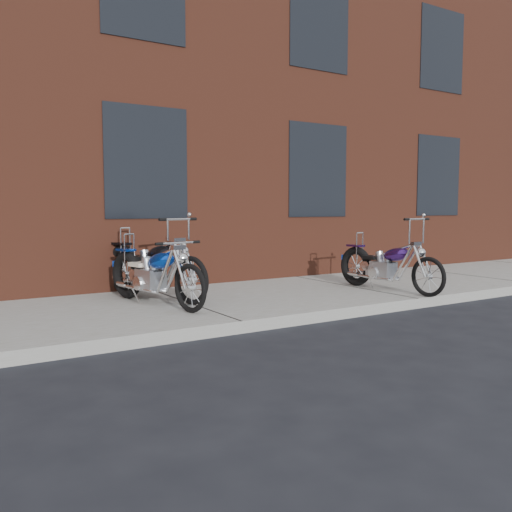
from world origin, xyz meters
TOP-DOWN VIEW (x-y plane):
  - ground at (0.00, 0.00)m, footprint 120.00×120.00m
  - sidewalk at (0.00, 1.50)m, footprint 22.00×3.00m
  - building_brick at (0.00, 8.00)m, footprint 22.00×10.00m
  - chopper_purple at (3.18, 0.81)m, footprint 0.51×2.09m
  - chopper_blue at (-0.46, 1.59)m, footprint 0.67×2.15m
  - chopper_third at (-0.27, 2.14)m, footprint 0.82×2.28m

SIDE VIEW (x-z plane):
  - ground at x=0.00m, z-range 0.00..0.00m
  - sidewalk at x=0.00m, z-range 0.00..0.15m
  - chopper_purple at x=3.18m, z-range -0.06..1.11m
  - chopper_blue at x=-0.46m, z-range 0.07..1.02m
  - chopper_third at x=-0.27m, z-range -0.02..1.16m
  - building_brick at x=0.00m, z-range 0.00..8.00m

